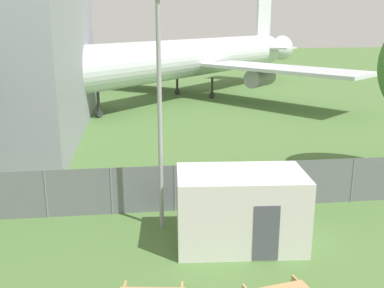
% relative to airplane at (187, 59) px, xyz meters
% --- Properties ---
extents(perimeter_fence, '(56.07, 0.07, 1.97)m').
position_rel_airplane_xyz_m(perimeter_fence, '(-3.70, -27.80, -2.92)').
color(perimeter_fence, slate).
rests_on(perimeter_fence, ground).
extents(airplane, '(32.35, 33.94, 11.37)m').
position_rel_airplane_xyz_m(airplane, '(0.00, 0.00, 0.00)').
color(airplane, silver).
rests_on(airplane, ground).
extents(portable_cabin, '(4.52, 2.83, 2.63)m').
position_rel_airplane_xyz_m(portable_cabin, '(-1.70, -30.90, -2.60)').
color(portable_cabin, silver).
rests_on(portable_cabin, ground).
extents(light_mast, '(0.44, 0.44, 8.78)m').
position_rel_airplane_xyz_m(light_mast, '(-4.33, -29.28, 1.37)').
color(light_mast, '#99999E').
rests_on(light_mast, ground).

